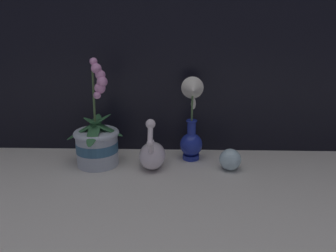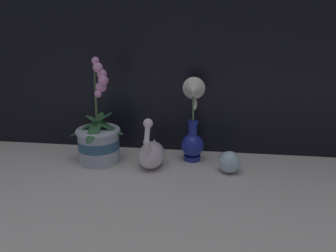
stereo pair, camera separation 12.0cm
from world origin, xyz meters
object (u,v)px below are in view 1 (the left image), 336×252
(orchid_potted_plant, at_px, (97,141))
(blue_vase, at_px, (192,125))
(glass_sphere, at_px, (230,159))
(swan_figurine, at_px, (152,153))

(orchid_potted_plant, relative_size, blue_vase, 1.23)
(orchid_potted_plant, bearing_deg, glass_sphere, -3.97)
(orchid_potted_plant, height_order, swan_figurine, orchid_potted_plant)
(swan_figurine, xyz_separation_m, blue_vase, (0.15, 0.07, 0.09))
(swan_figurine, bearing_deg, blue_vase, 25.69)
(glass_sphere, bearing_deg, orchid_potted_plant, 176.03)
(orchid_potted_plant, bearing_deg, swan_figurine, -5.14)
(orchid_potted_plant, xyz_separation_m, glass_sphere, (0.49, -0.03, -0.05))
(swan_figurine, relative_size, blue_vase, 0.62)
(orchid_potted_plant, relative_size, glass_sphere, 5.03)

